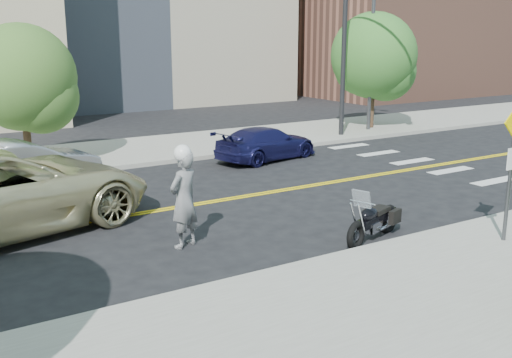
{
  "coord_description": "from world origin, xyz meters",
  "views": [
    {
      "loc": [
        -6.51,
        -13.68,
        4.37
      ],
      "look_at": [
        0.35,
        -2.62,
        1.2
      ],
      "focal_mm": 42.0,
      "sensor_mm": 36.0,
      "label": 1
    }
  ],
  "objects_px": {
    "motorcyclist": "(184,197)",
    "parked_car_silver": "(22,166)",
    "parked_car_blue": "(266,143)",
    "motorcycle": "(374,212)"
  },
  "relations": [
    {
      "from": "parked_car_silver",
      "to": "parked_car_blue",
      "type": "bearing_deg",
      "value": -100.91
    },
    {
      "from": "parked_car_silver",
      "to": "parked_car_blue",
      "type": "relative_size",
      "value": 1.09
    },
    {
      "from": "motorcyclist",
      "to": "parked_car_silver",
      "type": "height_order",
      "value": "motorcyclist"
    },
    {
      "from": "motorcycle",
      "to": "parked_car_silver",
      "type": "bearing_deg",
      "value": 104.83
    },
    {
      "from": "motorcyclist",
      "to": "motorcycle",
      "type": "relative_size",
      "value": 1.08
    },
    {
      "from": "motorcycle",
      "to": "parked_car_silver",
      "type": "height_order",
      "value": "parked_car_silver"
    },
    {
      "from": "motorcyclist",
      "to": "parked_car_blue",
      "type": "height_order",
      "value": "motorcyclist"
    },
    {
      "from": "motorcycle",
      "to": "parked_car_blue",
      "type": "bearing_deg",
      "value": 53.56
    },
    {
      "from": "motorcyclist",
      "to": "parked_car_blue",
      "type": "relative_size",
      "value": 0.54
    },
    {
      "from": "motorcyclist",
      "to": "motorcycle",
      "type": "distance_m",
      "value": 4.1
    }
  ]
}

